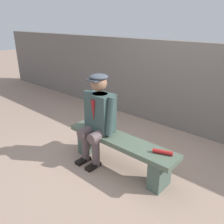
{
  "coord_description": "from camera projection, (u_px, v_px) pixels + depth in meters",
  "views": [
    {
      "loc": [
        -1.79,
        2.17,
        1.96
      ],
      "look_at": [
        0.15,
        0.0,
        0.81
      ],
      "focal_mm": 37.16,
      "sensor_mm": 36.0,
      "label": 1
    }
  ],
  "objects": [
    {
      "name": "ground_plane",
      "position": [
        120.0,
        166.0,
        3.34
      ],
      "size": [
        30.0,
        30.0,
        0.0
      ],
      "primitive_type": "plane",
      "color": "gray"
    },
    {
      "name": "bench",
      "position": [
        120.0,
        148.0,
        3.23
      ],
      "size": [
        1.69,
        0.36,
        0.46
      ],
      "color": "#4C5D4A",
      "rests_on": "ground"
    },
    {
      "name": "seated_man",
      "position": [
        98.0,
        115.0,
        3.27
      ],
      "size": [
        0.56,
        0.52,
        1.3
      ],
      "color": "#324744",
      "rests_on": "ground"
    },
    {
      "name": "rolled_magazine",
      "position": [
        163.0,
        152.0,
        2.79
      ],
      "size": [
        0.24,
        0.13,
        0.05
      ],
      "primitive_type": "cylinder",
      "rotation": [
        0.0,
        1.57,
        0.36
      ],
      "color": "#B21E1E",
      "rests_on": "bench"
    },
    {
      "name": "stadium_wall",
      "position": [
        182.0,
        87.0,
        4.28
      ],
      "size": [
        12.0,
        0.24,
        1.63
      ],
      "primitive_type": "cube",
      "color": "#69635D",
      "rests_on": "ground"
    }
  ]
}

